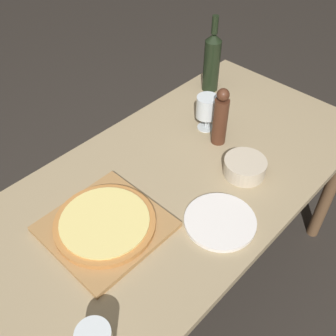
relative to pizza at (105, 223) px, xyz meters
name	(u,v)px	position (x,y,z in m)	size (l,w,h in m)	color
ground_plane	(163,294)	(0.01, 0.25, -0.77)	(12.00, 12.00, 0.00)	#2D2823
dining_table	(162,205)	(0.01, 0.25, -0.12)	(0.80, 1.77, 0.74)	#9E8966
cutting_board	(106,227)	(0.00, 0.00, -0.02)	(0.34, 0.35, 0.02)	#A87A47
pizza	(105,223)	(0.00, 0.00, 0.00)	(0.32, 0.32, 0.02)	#BC7A3D
wine_bottle	(212,61)	(-0.27, 0.86, 0.11)	(0.07, 0.07, 0.35)	black
pepper_mill	(220,118)	(-0.01, 0.59, 0.09)	(0.06, 0.06, 0.24)	#4C2819
wine_glass	(207,108)	(-0.10, 0.62, 0.07)	(0.09, 0.09, 0.15)	silver
small_bowl	(245,167)	(0.17, 0.51, 0.00)	(0.15, 0.15, 0.06)	beige
dinner_plate	(220,221)	(0.25, 0.27, -0.02)	(0.23, 0.23, 0.01)	white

